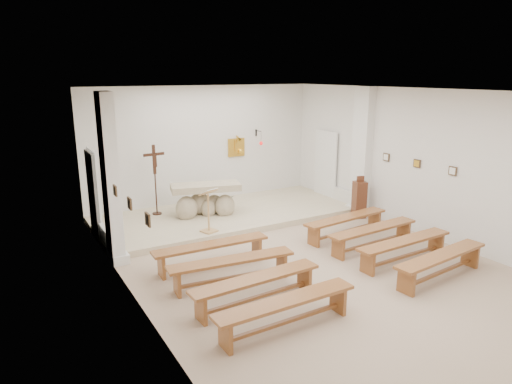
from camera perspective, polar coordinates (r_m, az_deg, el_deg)
ground at (r=9.73m, az=5.88°, el=-8.63°), size 7.00×10.00×0.00m
wall_left at (r=7.71m, az=-15.29°, el=-1.56°), size 0.02×10.00×3.50m
wall_right at (r=11.56m, az=20.30°, el=3.36°), size 0.02×10.00×3.50m
wall_back at (r=13.46m, az=-6.52°, el=5.65°), size 7.00×0.02×3.50m
ceiling at (r=8.95m, az=6.47°, el=12.36°), size 7.00×10.00×0.02m
sanctuary_platform at (r=12.52m, az=-3.54°, el=-2.85°), size 6.98×3.00×0.15m
pilaster_left at (r=9.63m, az=-17.74°, el=1.45°), size 0.26×0.55×3.50m
pilaster_right at (r=12.82m, az=13.10°, el=4.92°), size 0.26×0.55×3.50m
gold_wall_relief at (r=13.89m, az=-2.47°, el=5.59°), size 0.55×0.04×0.55m
sanctuary_lamp at (r=13.99m, az=0.56°, el=6.33°), size 0.11×0.36×0.44m
station_frame_left_front at (r=6.98m, az=-13.38°, el=-3.37°), size 0.03×0.20×0.20m
station_frame_left_mid at (r=7.91m, az=-15.52°, el=-1.39°), size 0.03×0.20×0.20m
station_frame_left_rear at (r=8.85m, az=-17.20°, el=0.17°), size 0.03×0.20×0.20m
station_frame_right_front at (r=11.07m, az=23.37°, el=2.43°), size 0.03×0.20×0.20m
station_frame_right_mid at (r=11.68m, az=19.47°, el=3.38°), size 0.03×0.20×0.20m
station_frame_right_rear at (r=12.33m, az=15.97°, el=4.22°), size 0.03×0.20×0.20m
radiator_left at (r=10.68m, az=-18.29°, el=-5.60°), size 0.10×0.85×0.52m
radiator_right at (r=13.68m, az=10.94°, el=-0.72°), size 0.10×0.85×0.52m
altar at (r=12.23m, az=-6.37°, el=-1.22°), size 1.93×1.14×0.93m
lectern at (r=10.84m, az=-5.92°, el=-2.30°), size 0.46×0.42×1.09m
crucifix_stand at (r=12.31m, az=-12.51°, el=2.13°), size 0.57×0.25×1.88m
potted_plant at (r=12.30m, az=-3.88°, el=-1.60°), size 0.55×0.51×0.50m
donation_pedestal at (r=12.69m, az=12.78°, el=-0.90°), size 0.38×0.38×1.16m
bench_left_front at (r=9.33m, az=-5.61°, el=-7.14°), size 2.42×0.48×0.51m
bench_right_front at (r=11.16m, az=11.18°, el=-3.64°), size 2.43×0.62×0.51m
bench_left_second at (r=8.57m, az=-3.05°, el=-9.11°), size 2.44×0.65×0.51m
bench_right_second at (r=10.54m, az=14.42°, el=-4.94°), size 2.43×0.51×0.51m
bench_left_third at (r=7.85m, az=0.03°, el=-11.42°), size 2.42×0.48×0.51m
bench_right_third at (r=9.97m, az=18.05°, el=-6.37°), size 2.42×0.46×0.51m
bench_left_fourth at (r=7.17m, az=3.78°, el=-14.15°), size 2.41×0.42×0.51m
bench_right_fourth at (r=9.44m, az=22.14°, el=-7.93°), size 2.43×0.61×0.51m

